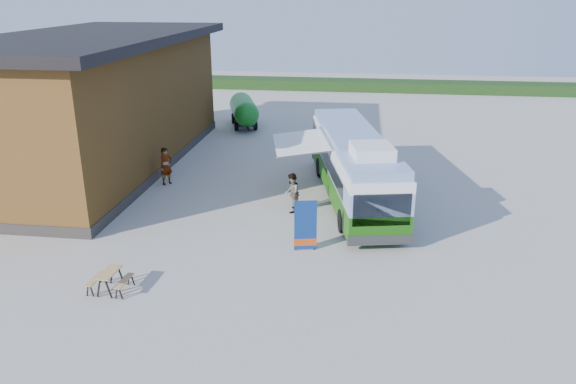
# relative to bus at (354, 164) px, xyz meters

# --- Properties ---
(ground) EXTENTS (100.00, 100.00, 0.00)m
(ground) POSITION_rel_bus_xyz_m (-4.11, -6.30, -1.80)
(ground) COLOR #BCB7AD
(ground) RESTS_ON ground
(barn) EXTENTS (9.60, 21.20, 7.50)m
(barn) POSITION_rel_bus_xyz_m (-14.61, 3.70, 1.79)
(barn) COLOR brown
(barn) RESTS_ON ground
(hedge) EXTENTS (40.00, 3.00, 1.00)m
(hedge) POSITION_rel_bus_xyz_m (3.89, 31.70, -1.30)
(hedge) COLOR #264419
(hedge) RESTS_ON ground
(bus) EXTENTS (5.07, 12.52, 3.76)m
(bus) POSITION_rel_bus_xyz_m (0.00, 0.00, 0.00)
(bus) COLOR #2A6911
(bus) RESTS_ON ground
(awning) EXTENTS (3.44, 4.68, 0.52)m
(awning) POSITION_rel_bus_xyz_m (-2.42, 0.23, 0.94)
(awning) COLOR white
(awning) RESTS_ON ground
(banner) EXTENTS (0.90, 0.31, 2.10)m
(banner) POSITION_rel_bus_xyz_m (-1.69, -6.09, -0.94)
(banner) COLOR navy
(banner) RESTS_ON ground
(picnic_table) EXTENTS (1.32, 1.18, 0.73)m
(picnic_table) POSITION_rel_bus_xyz_m (-7.99, -10.18, -1.25)
(picnic_table) COLOR tan
(picnic_table) RESTS_ON ground
(person_a) EXTENTS (0.82, 0.87, 1.99)m
(person_a) POSITION_rel_bus_xyz_m (-9.81, 0.87, -0.80)
(person_a) COLOR #999999
(person_a) RESTS_ON ground
(person_b) EXTENTS (0.78, 0.96, 1.86)m
(person_b) POSITION_rel_bus_xyz_m (-2.75, -2.13, -0.87)
(person_b) COLOR #999999
(person_b) RESTS_ON ground
(slurry_tanker) EXTENTS (3.00, 5.81, 2.23)m
(slurry_tanker) POSITION_rel_bus_xyz_m (-8.48, 14.35, -0.51)
(slurry_tanker) COLOR #167B1F
(slurry_tanker) RESTS_ON ground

